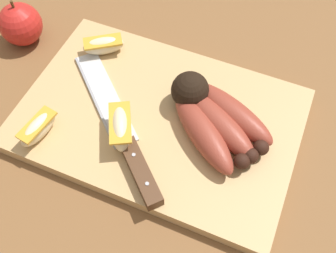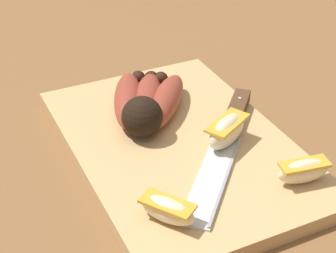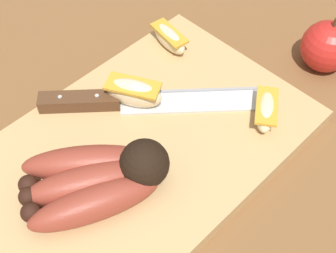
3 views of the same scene
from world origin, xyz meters
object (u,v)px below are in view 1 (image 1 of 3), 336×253
object	(u,v)px
apple_wedge_middle	(103,45)
whole_apple	(21,24)
chefs_knife	(127,144)
apple_wedge_near	(121,127)
apple_wedge_far	(38,128)
banana_bunch	(213,117)

from	to	relation	value
apple_wedge_middle	whole_apple	size ratio (longest dim) A/B	0.82
chefs_knife	apple_wedge_near	bearing A→B (deg)	137.47
apple_wedge_far	whole_apple	world-z (taller)	whole_apple
apple_wedge_middle	whole_apple	xyz separation A→B (m)	(-0.15, -0.01, -0.00)
apple_wedge_near	apple_wedge_middle	xyz separation A→B (m)	(-0.10, 0.13, -0.01)
chefs_knife	whole_apple	bearing A→B (deg)	152.97
apple_wedge_middle	apple_wedge_far	world-z (taller)	apple_wedge_far
banana_bunch	apple_wedge_far	size ratio (longest dim) A/B	2.48
chefs_knife	apple_wedge_far	world-z (taller)	apple_wedge_far
banana_bunch	whole_apple	size ratio (longest dim) A/B	2.00
whole_apple	banana_bunch	bearing A→B (deg)	-8.72
apple_wedge_near	apple_wedge_middle	world-z (taller)	apple_wedge_near
whole_apple	apple_wedge_middle	bearing A→B (deg)	4.18
apple_wedge_far	whole_apple	distance (m)	0.21
chefs_knife	apple_wedge_far	xyz separation A→B (m)	(-0.12, -0.03, 0.01)
banana_bunch	chefs_knife	size ratio (longest dim) A/B	0.73
apple_wedge_near	whole_apple	size ratio (longest dim) A/B	0.93
chefs_knife	apple_wedge_middle	world-z (taller)	apple_wedge_middle
chefs_knife	apple_wedge_middle	distance (m)	0.18
banana_bunch	whole_apple	bearing A→B (deg)	171.28
banana_bunch	whole_apple	world-z (taller)	whole_apple
chefs_knife	apple_wedge_middle	bearing A→B (deg)	127.69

